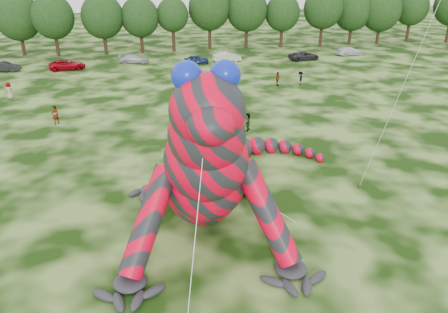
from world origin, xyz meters
The scene contains 26 objects.
ground centered at (0.00, 0.00, 0.00)m, with size 240.00×240.00×0.00m, color #16330A.
inflatable_gecko centered at (-1.35, 5.61, 5.22)m, with size 17.57×20.87×10.43m, color red, non-canonical shape.
tree_5 centered at (-23.12, 58.44, 4.90)m, with size 7.16×6.44×9.80m, color black, non-canonical shape.
tree_6 centered at (-17.56, 56.68, 4.75)m, with size 6.52×5.86×9.49m, color black, non-canonical shape.
tree_7 centered at (-10.08, 56.80, 4.74)m, with size 6.68×6.01×9.48m, color black, non-canonical shape.
tree_8 centered at (-4.22, 56.99, 4.47)m, with size 6.14×5.53×8.94m, color black, non-canonical shape.
tree_9 centered at (1.06, 57.35, 4.34)m, with size 5.27×4.74×8.68m, color black, non-canonical shape.
tree_10 centered at (7.40, 58.58, 5.25)m, with size 7.09×6.38×10.50m, color black, non-canonical shape.
tree_11 centered at (13.79, 58.20, 5.03)m, with size 7.01×6.31×10.07m, color black, non-canonical shape.
tree_12 centered at (20.01, 57.74, 4.49)m, with size 5.99×5.39×8.97m, color black, non-canonical shape.
tree_13 centered at (27.13, 57.13, 5.06)m, with size 6.83×6.15×10.13m, color black, non-canonical shape.
tree_14 centered at (33.46, 58.72, 4.70)m, with size 6.82×6.14×9.40m, color black, non-canonical shape.
tree_15 centered at (38.47, 57.77, 4.82)m, with size 7.17×6.45×9.63m, color black, non-canonical shape.
tree_16 centered at (45.45, 59.37, 4.69)m, with size 6.26×5.63×9.37m, color black, non-canonical shape.
car_1 centered at (-23.22, 46.90, 0.68)m, with size 1.45×4.15×1.37m, color black.
car_2 centered at (-14.81, 46.52, 0.69)m, with size 2.29×4.97×1.38m, color #9A030F.
car_3 centered at (-5.55, 49.32, 0.63)m, with size 1.76×4.33×1.26m, color #A6ABB0.
car_4 centered at (3.58, 47.06, 0.62)m, with size 1.47×3.66×1.25m, color navy.
car_5 centered at (8.36, 47.71, 0.70)m, with size 1.48×4.25×1.40m, color beige.
car_6 centered at (20.25, 46.60, 0.66)m, with size 2.18×4.72×1.31m, color #242426.
car_7 centered at (28.81, 48.80, 0.67)m, with size 1.87×4.60×1.33m, color silver.
spectator_0 centered at (-12.75, 23.41, 0.93)m, with size 0.68×0.45×1.86m, color gray.
spectator_4 centered at (-19.16, 33.01, 0.94)m, with size 0.92×0.60×1.88m, color gray.
spectator_5 centered at (4.65, 18.56, 0.83)m, with size 1.54×0.49×1.66m, color gray.
spectator_3 centered at (11.84, 32.94, 0.85)m, with size 1.00×0.41×1.70m, color gray.
spectator_2 centered at (14.68, 32.66, 0.84)m, with size 1.09×0.63×1.69m, color gray.
Camera 1 is at (-4.26, -17.70, 14.31)m, focal length 35.00 mm.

